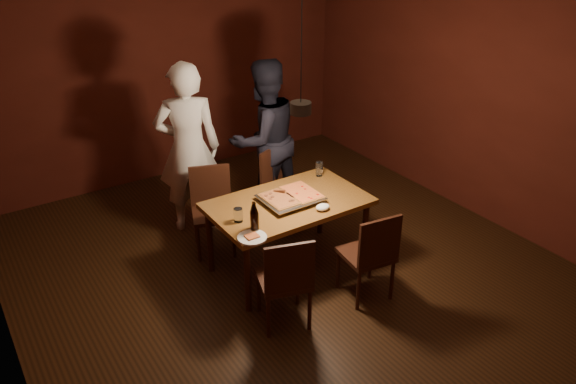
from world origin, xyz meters
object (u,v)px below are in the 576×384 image
pizza_tray (291,199)px  plate_slice (252,237)px  dining_table (288,208)px  chair_far_left (212,201)px  chair_near_left (286,275)px  diner_white (188,149)px  pendant_lamp (301,107)px  chair_near_right (372,249)px  beer_bottle_a (255,217)px  diner_dark (264,139)px  beer_bottle_b (254,215)px  chair_far_right (279,180)px

pizza_tray → plate_slice: pizza_tray is taller
dining_table → chair_far_left: 0.89m
chair_near_left → diner_white: size_ratio=0.28×
chair_near_left → pendant_lamp: (0.48, 0.50, 1.22)m
chair_near_right → pendant_lamp: bearing=130.0°
plate_slice → pizza_tray: bearing=30.2°
beer_bottle_a → pendant_lamp: bearing=6.4°
pendant_lamp → pizza_tray: bearing=76.9°
chair_near_right → diner_white: diner_white is taller
pizza_tray → plate_slice: (-0.64, -0.37, -0.01)m
chair_far_left → chair_near_left: size_ratio=1.03×
chair_near_right → diner_white: 2.28m
plate_slice → diner_dark: (1.05, 1.52, 0.15)m
beer_bottle_a → beer_bottle_b: size_ratio=1.07×
pizza_tray → diner_white: diner_white is taller
beer_bottle_b → chair_near_right: bearing=-34.1°
chair_far_right → diner_white: (-0.85, 0.47, 0.41)m
chair_near_left → beer_bottle_a: size_ratio=1.93×
chair_far_left → chair_near_right: bearing=136.8°
chair_far_left → pizza_tray: 0.94m
pendant_lamp → dining_table: bearing=83.0°
beer_bottle_a → pizza_tray: bearing=26.7°
chair_far_left → chair_near_left: (-0.07, -1.50, 0.00)m
dining_table → beer_bottle_a: size_ratio=5.47×
diner_dark → pendant_lamp: 1.68m
chair_far_right → chair_near_right: same height
dining_table → chair_near_right: (0.34, -0.83, -0.14)m
pizza_tray → chair_near_left: bearing=-126.9°
plate_slice → beer_bottle_a: bearing=48.2°
chair_near_right → beer_bottle_b: beer_bottle_b is taller
pizza_tray → beer_bottle_a: bearing=-154.0°
dining_table → plate_slice: size_ratio=5.93×
dining_table → pizza_tray: size_ratio=2.73×
chair_near_right → pendant_lamp: size_ratio=0.44×
chair_far_right → beer_bottle_b: bearing=23.8°
dining_table → pendant_lamp: (-0.03, -0.24, 1.08)m
plate_slice → diner_dark: 1.86m
chair_far_left → diner_dark: diner_dark is taller
chair_far_left → beer_bottle_a: 1.12m
chair_near_left → pizza_tray: size_ratio=0.96×
beer_bottle_b → chair_far_left: bearing=85.3°
chair_near_right → pendant_lamp: pendant_lamp is taller
dining_table → diner_white: bearing=108.7°
dining_table → chair_far_right: 0.92m
chair_near_left → chair_near_right: (0.85, -0.10, 0.00)m
chair_far_left → dining_table: bearing=140.4°
beer_bottle_a → plate_slice: beer_bottle_a is taller
chair_near_left → pendant_lamp: 1.40m
beer_bottle_b → diner_white: size_ratio=0.14×
chair_far_right → pendant_lamp: pendant_lamp is taller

